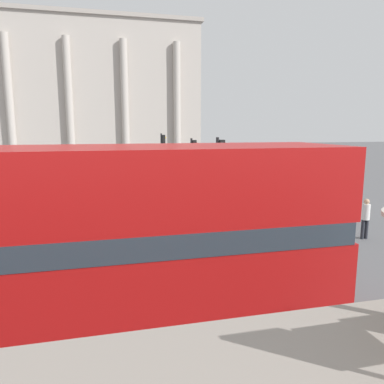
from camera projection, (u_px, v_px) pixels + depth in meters
name	position (u px, v px, depth m)	size (l,w,h in m)	color
double_decker_bus	(85.00, 242.00, 7.32)	(10.48, 2.72, 4.16)	black
plaza_building_left	(72.00, 93.00, 50.82)	(33.50, 13.92, 18.18)	#BCB2A8
traffic_light_near	(219.00, 174.00, 14.86)	(0.42, 0.24, 4.14)	black
traffic_light_mid	(193.00, 162.00, 21.46)	(0.42, 0.24, 3.91)	black
traffic_light_far	(162.00, 153.00, 27.61)	(0.42, 0.24, 4.08)	black
car_white	(309.00, 202.00, 19.47)	(4.20, 1.93, 1.35)	black
pedestrian_yellow	(176.00, 166.00, 34.62)	(0.32, 0.32, 1.75)	#282B33
pedestrian_black	(148.00, 174.00, 28.49)	(0.32, 0.32, 1.80)	#282B33
pedestrian_white	(366.00, 216.00, 15.22)	(0.32, 0.32, 1.67)	#282B33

